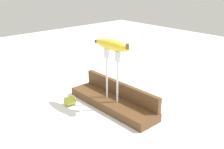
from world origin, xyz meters
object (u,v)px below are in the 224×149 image
Objects in this scene: fork_stand_center at (111,71)px; banana_raised_center at (111,45)px; banana_chunk_near at (70,101)px; fork_fallen_near at (53,96)px.

fork_stand_center is 0.10m from banana_raised_center.
banana_chunk_near is (-0.12, -0.10, -0.13)m from fork_stand_center.
fork_stand_center is 4.48× the size of banana_chunk_near.
fork_fallen_near is at bearing -152.36° from fork_stand_center.
banana_raised_center is 0.35m from fork_fallen_near.
fork_fallen_near is at bearing -152.35° from banana_raised_center.
fork_fallen_near is 0.11m from banana_chunk_near.
fork_stand_center is at bearing 27.64° from fork_fallen_near.
banana_raised_center reaches higher than banana_chunk_near.
banana_chunk_near is at bearing -139.16° from fork_stand_center.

